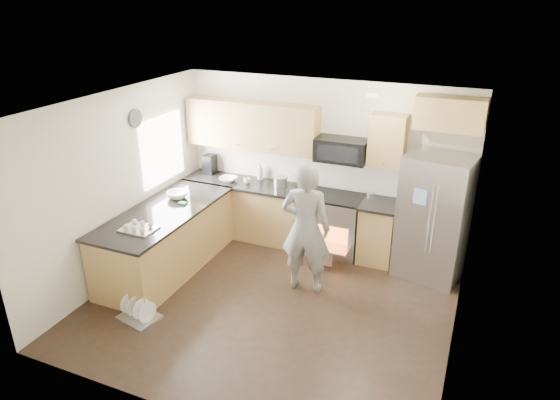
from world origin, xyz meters
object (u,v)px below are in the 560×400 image
at_px(stove_range, 337,212).
at_px(person, 306,228).
at_px(refrigerator, 433,218).
at_px(dish_rack, 139,313).

bearing_deg(stove_range, person, -93.91).
height_order(stove_range, refrigerator, stove_range).
xyz_separation_m(refrigerator, dish_rack, (-3.15, -2.49, -0.81)).
bearing_deg(refrigerator, dish_rack, -131.68).
relative_size(stove_range, refrigerator, 1.00).
xyz_separation_m(person, dish_rack, (-1.65, -1.47, -0.82)).
bearing_deg(person, dish_rack, 33.96).
distance_m(refrigerator, dish_rack, 4.09).
relative_size(stove_range, dish_rack, 3.27).
distance_m(stove_range, dish_rack, 3.20).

